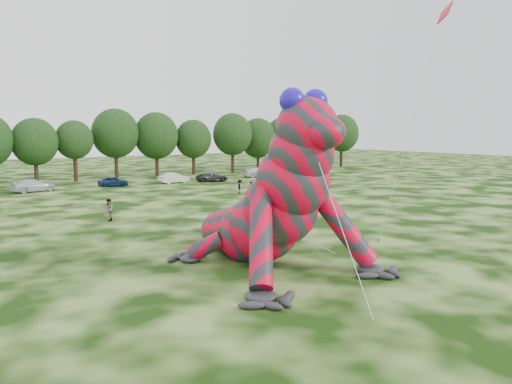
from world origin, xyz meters
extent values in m
plane|color=#16330A|center=(0.00, 0.00, 0.00)|extent=(240.00, 240.00, 0.00)
cube|color=red|center=(9.60, 3.53, 14.31)|extent=(1.09, 1.25, 1.17)
cylinder|color=silver|center=(8.55, 4.92, 7.16)|extent=(0.02, 0.02, 14.73)
cylinder|color=#382314|center=(7.51, 6.32, 0.12)|extent=(0.08, 0.08, 0.24)
imported|color=silver|center=(-6.25, 47.70, 0.75)|extent=(5.46, 3.06, 1.50)
imported|color=#0E2045|center=(3.37, 47.89, 0.66)|extent=(4.07, 2.16, 1.32)
imported|color=silver|center=(11.65, 47.30, 0.72)|extent=(4.57, 2.32, 1.44)
imported|color=#28272A|center=(17.12, 46.24, 0.63)|extent=(4.77, 2.64, 1.26)
imported|color=silver|center=(26.20, 48.18, 0.75)|extent=(5.22, 2.17, 1.51)
imported|color=gray|center=(4.13, 17.64, 0.89)|extent=(1.57, 1.51, 1.78)
imported|color=gray|center=(-4.84, 23.69, 0.92)|extent=(0.93, 1.06, 1.84)
imported|color=gray|center=(12.34, 28.89, 0.88)|extent=(0.97, 1.08, 1.76)
imported|color=gray|center=(13.36, 32.84, 0.78)|extent=(0.88, 1.14, 1.55)
camera|label=1|loc=(-17.09, -15.87, 7.37)|focal=35.00mm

